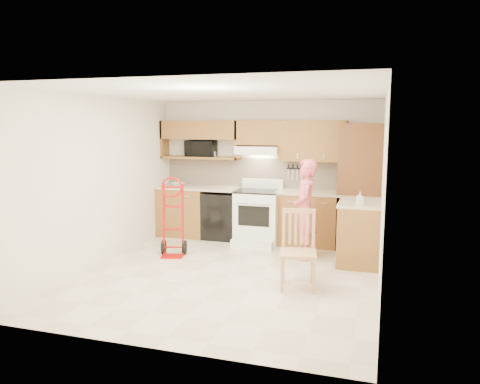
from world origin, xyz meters
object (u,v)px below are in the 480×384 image
at_px(person, 305,209).
at_px(dining_chair, 298,250).
at_px(range, 257,213).
at_px(hand_truck, 173,221).
at_px(microwave, 201,148).

height_order(person, dining_chair, person).
xyz_separation_m(range, hand_truck, (-1.10, -1.11, 0.02)).
bearing_deg(hand_truck, microwave, 77.37).
xyz_separation_m(hand_truck, dining_chair, (2.16, -0.88, -0.07)).
xyz_separation_m(range, person, (0.93, -0.65, 0.23)).
bearing_deg(dining_chair, person, 85.31).
distance_m(microwave, hand_truck, 1.81).
bearing_deg(person, range, -135.30).
bearing_deg(microwave, hand_truck, -88.15).
height_order(range, person, person).
xyz_separation_m(microwave, dining_chair, (2.24, -2.34, -1.14)).
bearing_deg(dining_chair, hand_truck, 147.82).
bearing_deg(person, hand_truck, -87.81).
distance_m(range, hand_truck, 1.56).
relative_size(range, person, 0.71).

